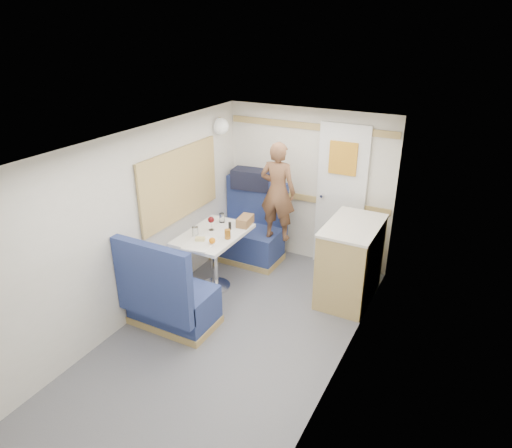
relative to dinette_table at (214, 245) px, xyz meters
The scene contains 26 objects.
floor 1.32m from the dinette_table, 56.98° to the right, with size 4.50×4.50×0.00m, color #515156.
ceiling 1.87m from the dinette_table, 56.98° to the right, with size 4.50×4.50×0.00m, color silver.
wall_back 1.47m from the dinette_table, 62.53° to the left, with size 2.20×0.02×2.00m, color silver.
wall_left 1.18m from the dinette_table, 114.23° to the right, with size 0.02×4.50×2.00m, color silver.
wall_right 2.06m from the dinette_table, 29.74° to the right, with size 0.02×4.50×2.00m, color silver.
oak_trim_low 1.42m from the dinette_table, 62.15° to the left, with size 2.15×0.02×0.08m, color #AC8D4D.
oak_trim_high 1.85m from the dinette_table, 62.15° to the left, with size 2.15×0.02×0.08m, color #AC8D4D.
side_window 0.81m from the dinette_table, behind, with size 0.04×1.30×0.72m, color #939D85.
rear_door 1.69m from the dinette_table, 47.92° to the left, with size 0.62×0.12×1.86m.
dinette_table is the anchor object (origin of this frame).
bench_far 0.90m from the dinette_table, 90.00° to the left, with size 0.90×0.59×1.05m.
bench_near 0.90m from the dinette_table, 90.00° to the right, with size 0.90×0.59×1.05m.
ledge 1.16m from the dinette_table, 90.00° to the left, with size 0.90×0.14×0.04m, color #AC8D4D.
dome_light 1.51m from the dinette_table, 114.65° to the left, with size 0.20×0.20×0.20m, color white.
galley_counter 1.57m from the dinette_table, 20.54° to the left, with size 0.57×0.92×0.92m.
person 1.01m from the dinette_table, 58.62° to the left, with size 0.45×0.29×1.23m, color brown.
duffel_bag 1.21m from the dinette_table, 94.42° to the left, with size 0.54×0.26×0.26m, color black.
tray 0.36m from the dinette_table, 84.77° to the right, with size 0.29×0.38×0.02m, color white.
orange_fruit 0.37m from the dinette_table, 59.31° to the right, with size 0.07×0.07×0.07m, color orange.
cheese_block 0.32m from the dinette_table, 90.80° to the right, with size 0.10×0.06×0.04m, color #F3DC8C.
wine_glass 0.29m from the dinette_table, 136.14° to the left, with size 0.08×0.08×0.17m.
tumbler_left 0.30m from the dinette_table, 127.75° to the right, with size 0.07×0.07×0.12m, color white.
tumbler_mid 0.39m from the dinette_table, 103.66° to the left, with size 0.07×0.07×0.11m, color white.
beer_glass 0.30m from the dinette_table, 11.34° to the right, with size 0.07×0.07×0.11m, color #905614.
pepper_grinder 0.29m from the dinette_table, 56.57° to the left, with size 0.03×0.03×0.09m, color black.
bread_loaf 0.48m from the dinette_table, 60.73° to the left, with size 0.14×0.25×0.11m, color brown.
Camera 1 is at (1.98, -2.96, 2.94)m, focal length 32.00 mm.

